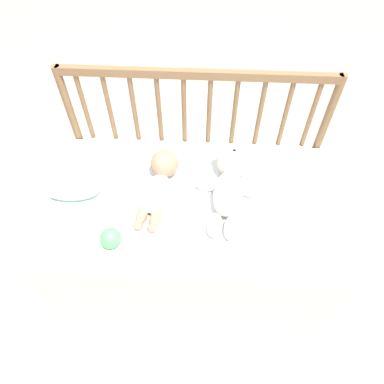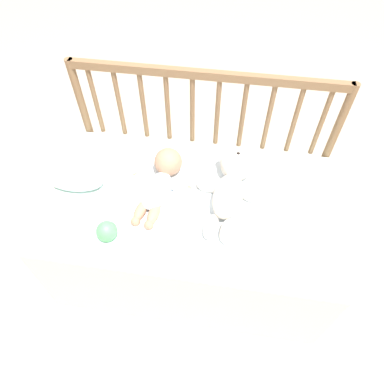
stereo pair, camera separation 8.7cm
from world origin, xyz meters
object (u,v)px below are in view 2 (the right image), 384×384
object	(u,v)px
baby	(161,180)
small_pillow	(75,180)
teddy_bear	(231,184)
toy_ball	(107,231)

from	to	relation	value
baby	small_pillow	size ratio (longest dim) A/B	1.55
teddy_bear	baby	size ratio (longest dim) A/B	1.14
teddy_bear	small_pillow	xyz separation A→B (m)	(-0.67, -0.05, -0.03)
toy_ball	small_pillow	bearing A→B (deg)	132.92
small_pillow	toy_ball	size ratio (longest dim) A/B	3.09
small_pillow	toy_ball	xyz separation A→B (m)	(0.22, -0.24, 0.01)
teddy_bear	toy_ball	bearing A→B (deg)	-146.92
baby	toy_ball	bearing A→B (deg)	-118.08
teddy_bear	small_pillow	bearing A→B (deg)	-175.47
teddy_bear	toy_ball	size ratio (longest dim) A/B	5.46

